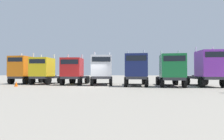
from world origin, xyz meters
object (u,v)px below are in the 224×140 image
Objects in this scene: semi_truck_orange at (24,70)px; semi_truck_white at (102,70)px; semi_truck_red at (74,71)px; semi_truck_navy at (136,70)px; semi_truck_green at (171,70)px; semi_truck_purple at (207,69)px; semi_truck_yellow at (45,71)px; traffic_cone_mid at (16,84)px.

semi_truck_white is at bearing 83.91° from semi_truck_orange.
semi_truck_navy is at bearing 77.78° from semi_truck_red.
semi_truck_purple reaches higher than semi_truck_green.
semi_truck_orange is at bearing -98.87° from semi_truck_navy.
semi_truck_orange is at bearing -102.40° from semi_truck_red.
semi_truck_yellow is at bearing -100.03° from semi_truck_red.
semi_truck_navy is at bearing 15.56° from traffic_cone_mid.
semi_truck_white reaches higher than semi_truck_navy.
semi_truck_red is at bearing 83.20° from semi_truck_yellow.
semi_truck_navy is 7.78m from semi_truck_purple.
semi_truck_purple reaches higher than traffic_cone_mid.
semi_truck_white is (11.63, -0.21, -0.12)m from semi_truck_orange.
semi_truck_orange is 0.93× the size of semi_truck_navy.
semi_truck_navy is (15.90, -0.81, -0.13)m from semi_truck_orange.
semi_truck_green is at bearing 82.48° from semi_truck_yellow.
semi_truck_orange reaches higher than semi_truck_red.
semi_truck_orange is at bearing -105.35° from semi_truck_white.
semi_truck_orange is 1.03× the size of semi_truck_yellow.
semi_truck_white reaches higher than semi_truck_yellow.
semi_truck_navy is (4.27, -0.60, -0.01)m from semi_truck_white.
semi_truck_white is 0.98× the size of semi_truck_purple.
semi_truck_orange reaches higher than semi_truck_navy.
semi_truck_orange is 0.97× the size of semi_truck_red.
semi_truck_yellow is (3.61, -0.37, -0.13)m from semi_truck_orange.
semi_truck_green is 3.95m from semi_truck_purple.
semi_truck_orange is 11.63m from semi_truck_white.
semi_truck_purple is (15.70, 0.45, 0.25)m from semi_truck_red.
semi_truck_yellow is 16.16m from semi_truck_green.
semi_truck_navy is 10.68× the size of traffic_cone_mid.
traffic_cone_mid is at bearing -78.54° from semi_truck_white.
semi_truck_yellow reaches higher than semi_truck_green.
semi_truck_yellow is at bearing -97.04° from semi_truck_purple.
semi_truck_navy is at bearing 67.70° from semi_truck_white.
semi_truck_green is at bearing 84.93° from semi_truck_navy.
semi_truck_navy is (12.29, -0.44, 0.01)m from semi_truck_yellow.
semi_truck_orange is 9.91× the size of traffic_cone_mid.
semi_truck_purple is 10.74× the size of traffic_cone_mid.
semi_truck_orange reaches higher than semi_truck_green.
semi_truck_green is 10.48× the size of traffic_cone_mid.
semi_truck_white reaches higher than traffic_cone_mid.
semi_truck_white is 10.54× the size of traffic_cone_mid.
semi_truck_yellow is at bearing 80.00° from traffic_cone_mid.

